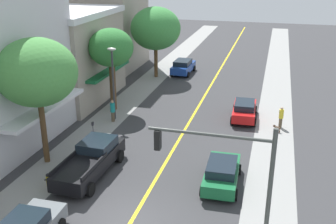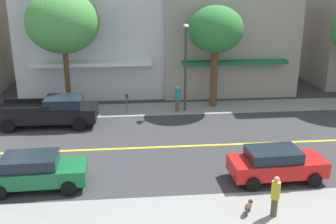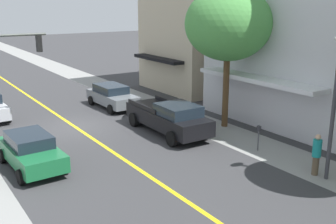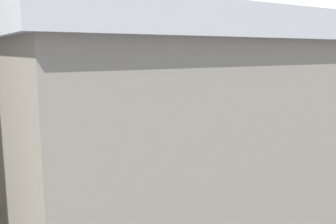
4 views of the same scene
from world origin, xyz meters
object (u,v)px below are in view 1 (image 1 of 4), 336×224
object	(u,v)px
green_sedan_right_curb	(222,173)
pedestrian_yellow_shirt	(281,117)
street_tree_left_far	(37,73)
pedestrian_teal_shirt	(113,110)
parking_meter	(93,128)
street_tree_right_corner	(156,29)
black_pickup_truck	(91,160)
red_sedan_right_curb	(244,110)
blue_sedan_left_curb	(183,66)
fire_hydrant	(48,180)
street_lamp	(113,75)
street_tree_left_near	(111,48)
small_dog	(277,128)
traffic_light_mast	(230,168)

from	to	relation	value
green_sedan_right_curb	pedestrian_yellow_shirt	distance (m)	10.11
street_tree_left_far	pedestrian_yellow_shirt	world-z (taller)	street_tree_left_far
pedestrian_teal_shirt	parking_meter	bearing A→B (deg)	-124.93
street_tree_right_corner	green_sedan_right_curb	distance (m)	23.59
street_tree_left_far	black_pickup_truck	distance (m)	6.08
pedestrian_yellow_shirt	red_sedan_right_curb	bearing A→B (deg)	-83.03
pedestrian_teal_shirt	street_tree_right_corner	bearing A→B (deg)	58.98
street_tree_left_far	blue_sedan_left_curb	world-z (taller)	street_tree_left_far
street_tree_right_corner	parking_meter	bearing A→B (deg)	-88.77
street_tree_left_far	fire_hydrant	bearing A→B (deg)	-57.68
fire_hydrant	green_sedan_right_curb	xyz separation A→B (m)	(9.54, 2.65, 0.41)
street_lamp	parking_meter	bearing A→B (deg)	-90.83
street_tree_left_near	pedestrian_teal_shirt	bearing A→B (deg)	-68.90
parking_meter	green_sedan_right_curb	world-z (taller)	green_sedan_right_curb
street_tree_right_corner	fire_hydrant	world-z (taller)	street_tree_right_corner
red_sedan_right_curb	green_sedan_right_curb	world-z (taller)	green_sedan_right_curb
fire_hydrant	parking_meter	size ratio (longest dim) A/B	0.62
fire_hydrant	red_sedan_right_curb	size ratio (longest dim) A/B	0.18
street_tree_left_near	black_pickup_truck	world-z (taller)	street_tree_left_near
parking_meter	green_sedan_right_curb	distance (m)	10.60
street_tree_left_near	green_sedan_right_curb	size ratio (longest dim) A/B	1.60
red_sedan_right_curb	green_sedan_right_curb	xyz separation A→B (m)	(-0.31, -10.66, 0.00)
street_tree_right_corner	street_tree_left_far	xyz separation A→B (m)	(-1.00, -20.83, 0.61)
black_pickup_truck	pedestrian_teal_shirt	bearing A→B (deg)	15.17
pedestrian_yellow_shirt	street_tree_right_corner	bearing A→B (deg)	-102.65
street_tree_left_near	black_pickup_truck	distance (m)	12.02
fire_hydrant	pedestrian_yellow_shirt	size ratio (longest dim) A/B	0.46
red_sedan_right_curb	black_pickup_truck	world-z (taller)	black_pickup_truck
black_pickup_truck	green_sedan_right_curb	bearing A→B (deg)	-83.29
street_tree_left_near	pedestrian_yellow_shirt	world-z (taller)	street_tree_left_near
street_tree_left_near	street_tree_left_far	bearing A→B (deg)	-92.49
street_tree_left_far	parking_meter	bearing A→B (deg)	71.25
street_tree_left_near	pedestrian_yellow_shirt	distance (m)	14.61
parking_meter	black_pickup_truck	world-z (taller)	black_pickup_truck
green_sedan_right_curb	black_pickup_truck	distance (m)	7.75
pedestrian_teal_shirt	small_dog	distance (m)	12.73
parking_meter	small_dog	bearing A→B (deg)	20.18
street_tree_left_near	pedestrian_teal_shirt	world-z (taller)	street_tree_left_near
blue_sedan_left_curb	small_dog	distance (m)	17.64
street_tree_right_corner	fire_hydrant	bearing A→B (deg)	-88.40
fire_hydrant	pedestrian_yellow_shirt	distance (m)	17.65
traffic_light_mast	pedestrian_yellow_shirt	xyz separation A→B (m)	(2.26, 14.74, -3.08)
fire_hydrant	traffic_light_mast	world-z (taller)	traffic_light_mast
black_pickup_truck	pedestrian_teal_shirt	distance (m)	8.34
street_tree_left_far	street_lamp	size ratio (longest dim) A/B	1.36
parking_meter	blue_sedan_left_curb	size ratio (longest dim) A/B	0.29
street_tree_left_far	traffic_light_mast	distance (m)	13.27
fire_hydrant	red_sedan_right_curb	bearing A→B (deg)	53.50
street_tree_left_far	street_lamp	world-z (taller)	street_tree_left_far
parking_meter	red_sedan_right_curb	xyz separation A→B (m)	(10.14, 6.69, -0.05)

